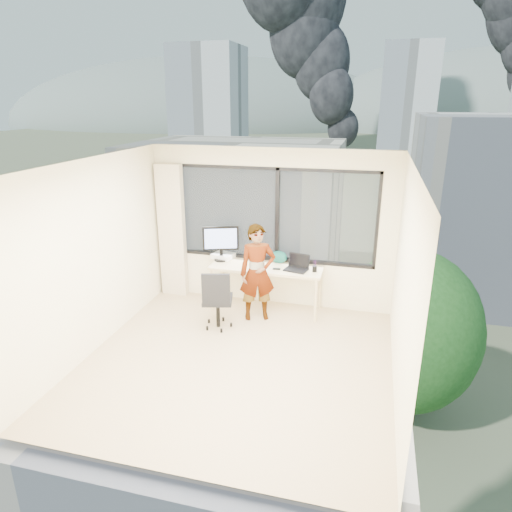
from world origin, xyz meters
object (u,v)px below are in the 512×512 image
(handbag, at_px, (279,257))
(laptop, at_px, (296,264))
(game_console, at_px, (223,256))
(person, at_px, (257,273))
(monitor, at_px, (221,243))
(chair, at_px, (218,298))
(desk, at_px, (266,288))

(handbag, bearing_deg, laptop, -52.37)
(game_console, height_order, laptop, laptop)
(person, distance_m, game_console, 0.93)
(monitor, bearing_deg, handbag, -14.10)
(chair, xyz_separation_m, game_console, (-0.24, 1.00, 0.31))
(game_console, bearing_deg, laptop, 3.38)
(chair, bearing_deg, game_console, 89.43)
(person, relative_size, laptop, 4.16)
(desk, xyz_separation_m, person, (-0.06, -0.35, 0.39))
(chair, relative_size, handbag, 3.58)
(desk, bearing_deg, monitor, 172.62)
(desk, distance_m, monitor, 1.05)
(person, relative_size, monitor, 2.58)
(chair, distance_m, monitor, 1.09)
(desk, xyz_separation_m, chair, (-0.56, -0.80, 0.11))
(desk, xyz_separation_m, game_console, (-0.80, 0.21, 0.42))
(person, distance_m, handbag, 0.61)
(laptop, bearing_deg, person, -138.96)
(monitor, bearing_deg, chair, -95.59)
(desk, xyz_separation_m, monitor, (-0.80, 0.10, 0.67))
(person, xyz_separation_m, game_console, (-0.74, 0.56, 0.03))
(laptop, distance_m, handbag, 0.42)
(laptop, bearing_deg, desk, -173.48)
(laptop, bearing_deg, game_console, -178.64)
(game_console, bearing_deg, desk, 0.29)
(desk, relative_size, monitor, 3.04)
(desk, distance_m, person, 0.53)
(person, relative_size, game_console, 4.56)
(monitor, xyz_separation_m, laptop, (1.29, -0.16, -0.18))
(monitor, xyz_separation_m, handbag, (0.96, 0.11, -0.19))
(game_console, relative_size, laptop, 0.91)
(laptop, bearing_deg, handbag, 154.13)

